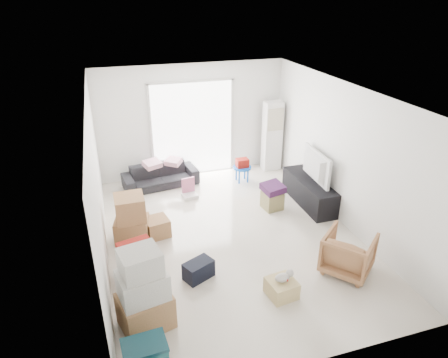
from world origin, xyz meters
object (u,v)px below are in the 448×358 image
object	(u,v)px
ottoman	(272,200)
kids_table	(242,166)
sofa	(160,172)
armchair	(348,251)
television	(311,177)
tv_console	(309,192)
wood_crate	(282,288)
ac_tower	(272,136)

from	to	relation	value
ottoman	kids_table	distance (m)	1.46
sofa	armchair	xyz separation A→B (m)	(2.41, -4.05, 0.04)
television	kids_table	bearing A→B (deg)	37.74
tv_console	television	size ratio (longest dim) A/B	1.46
armchair	ottoman	xyz separation A→B (m)	(-0.34, 2.27, -0.19)
ottoman	kids_table	xyz separation A→B (m)	(-0.16, 1.43, 0.22)
tv_console	wood_crate	size ratio (longest dim) A/B	4.02
tv_console	television	xyz separation A→B (m)	(0.00, 0.00, 0.35)
armchair	kids_table	bearing A→B (deg)	-32.17
ottoman	wood_crate	distance (m)	2.67
tv_console	sofa	bearing A→B (deg)	148.33
ottoman	wood_crate	world-z (taller)	ottoman
tv_console	ac_tower	bearing A→B (deg)	91.47
ottoman	kids_table	world-z (taller)	kids_table
tv_console	ottoman	xyz separation A→B (m)	(-0.85, 0.02, -0.08)
armchair	wood_crate	distance (m)	1.31
ac_tower	television	world-z (taller)	ac_tower
ac_tower	kids_table	bearing A→B (deg)	-152.58
tv_console	sofa	distance (m)	3.43
television	ottoman	bearing A→B (deg)	91.52
television	armchair	size ratio (longest dim) A/B	1.48
television	kids_table	size ratio (longest dim) A/B	1.93
ac_tower	sofa	bearing A→B (deg)	-177.00
television	armchair	world-z (taller)	armchair
ac_tower	armchair	xyz separation A→B (m)	(-0.46, -4.20, -0.50)
tv_console	kids_table	bearing A→B (deg)	124.92
armchair	kids_table	distance (m)	3.74
television	sofa	distance (m)	3.44
armchair	television	bearing A→B (deg)	-52.62
sofa	kids_table	size ratio (longest dim) A/B	2.98
ac_tower	wood_crate	size ratio (longest dim) A/B	4.30
sofa	kids_table	bearing A→B (deg)	-17.77
television	sofa	size ratio (longest dim) A/B	0.65
ottoman	armchair	bearing A→B (deg)	-81.53
ottoman	kids_table	size ratio (longest dim) A/B	0.65
armchair	ottoman	bearing A→B (deg)	-31.44
television	tv_console	bearing A→B (deg)	0.00
tv_console	television	distance (m)	0.35
wood_crate	kids_table	bearing A→B (deg)	78.98
ac_tower	wood_crate	distance (m)	4.81
television	ottoman	world-z (taller)	television
television	sofa	world-z (taller)	television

